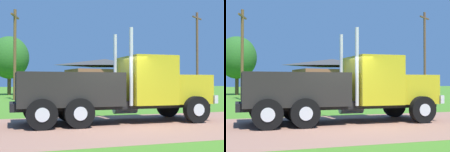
# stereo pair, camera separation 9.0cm
# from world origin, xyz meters

# --- Properties ---
(ground_plane) EXTENTS (200.00, 200.00, 0.00)m
(ground_plane) POSITION_xyz_m (0.00, 0.00, 0.00)
(ground_plane) COLOR #498224
(dirt_track) EXTENTS (120.00, 6.86, 0.01)m
(dirt_track) POSITION_xyz_m (0.00, 0.00, 0.00)
(dirt_track) COLOR #A2705A
(dirt_track) RESTS_ON ground_plane
(truck_foreground_white) EXTENTS (7.87, 2.71, 3.57)m
(truck_foreground_white) POSITION_xyz_m (0.43, 0.99, 1.26)
(truck_foreground_white) COLOR black
(truck_foreground_white) RESTS_ON ground_plane
(shed_building) EXTENTS (11.01, 7.17, 4.73)m
(shed_building) POSITION_xyz_m (8.62, 30.43, 2.28)
(shed_building) COLOR brown
(shed_building) RESTS_ON ground_plane
(utility_pole_near) EXTENTS (0.75, 2.15, 8.02)m
(utility_pole_near) POSITION_xyz_m (-3.23, 18.44, 4.26)
(utility_pole_near) COLOR brown
(utility_pole_near) RESTS_ON ground_plane
(utility_pole_far) EXTENTS (1.91, 1.34, 9.26)m
(utility_pole_far) POSITION_xyz_m (15.97, 19.50, 4.89)
(utility_pole_far) COLOR brown
(utility_pole_far) RESTS_ON ground_plane
(tree_mid) EXTENTS (4.75, 4.75, 7.22)m
(tree_mid) POSITION_xyz_m (-3.78, 30.07, 4.59)
(tree_mid) COLOR #513823
(tree_mid) RESTS_ON ground_plane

